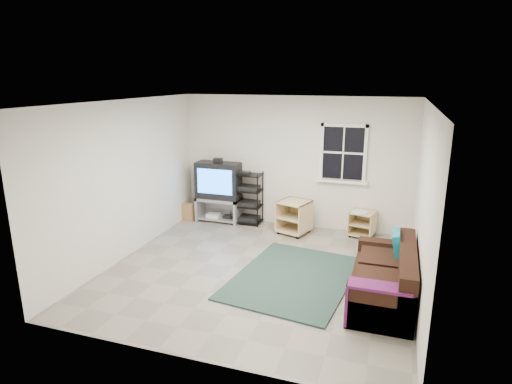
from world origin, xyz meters
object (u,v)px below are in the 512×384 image
(side_table_left, at_px, (295,216))
(side_table_right, at_px, (362,222))
(tv_unit, at_px, (219,187))
(av_rack, at_px, (249,201))
(sofa, at_px, (386,280))

(side_table_left, height_order, side_table_right, side_table_left)
(tv_unit, relative_size, av_rack, 1.24)
(av_rack, distance_m, side_table_left, 1.07)
(tv_unit, bearing_deg, side_table_left, -6.49)
(av_rack, bearing_deg, side_table_left, -12.28)
(tv_unit, xyz_separation_m, sofa, (3.45, -2.36, -0.45))
(tv_unit, relative_size, sofa, 0.74)
(side_table_right, bearing_deg, sofa, -78.09)
(side_table_left, xyz_separation_m, sofa, (1.76, -2.16, -0.05))
(tv_unit, distance_m, side_table_left, 1.74)
(tv_unit, xyz_separation_m, side_table_right, (2.94, 0.03, -0.45))
(av_rack, bearing_deg, side_table_right, -0.01)
(av_rack, xyz_separation_m, sofa, (2.80, -2.39, -0.18))
(side_table_left, height_order, sofa, sofa)
(side_table_left, bearing_deg, tv_unit, 173.51)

